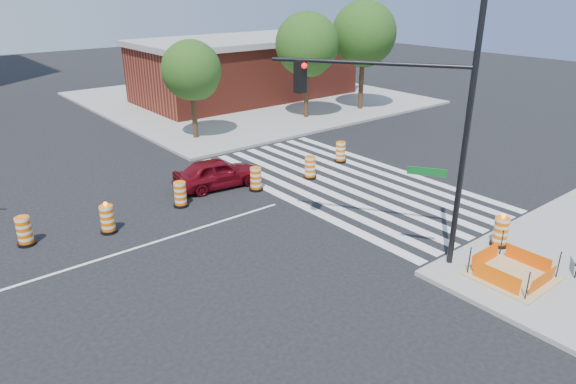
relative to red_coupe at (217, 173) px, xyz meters
The scene contains 18 objects.
ground 7.02m from the red_coupe, 153.40° to the right, with size 120.00×120.00×0.00m, color black.
sidewalk_ne 18.96m from the red_coupe, 51.69° to the left, with size 22.00×22.00×0.15m, color gray.
crosswalk_east 5.68m from the red_coupe, 33.68° to the right, with size 6.75×13.50×0.01m.
lane_centerline 7.02m from the red_coupe, 153.40° to the right, with size 14.00×0.12×0.01m, color silver.
excavation_pit 12.45m from the red_coupe, 77.23° to the right, with size 2.20×2.20×0.90m.
brick_storefront 19.02m from the red_coupe, 51.69° to the left, with size 16.50×8.50×4.60m.
red_coupe is the anchor object (origin of this frame).
signal_pole_se 10.06m from the red_coupe, 82.82° to the right, with size 3.34×4.97×7.75m.
pit_drum 11.65m from the red_coupe, 68.54° to the right, with size 0.59×0.59×1.17m.
tree_north_c 8.41m from the red_coupe, 67.42° to the left, with size 3.30×3.27×5.57m.
tree_north_d 13.70m from the red_coupe, 32.09° to the left, with size 4.00×4.00×6.81m.
tree_north_e 17.61m from the red_coupe, 22.45° to the left, with size 4.35×4.35×7.40m.
median_drum_3 7.97m from the red_coupe, behind, with size 0.60×0.60×1.02m.
median_drum_4 5.58m from the red_coupe, 165.72° to the right, with size 0.60×0.60×1.18m.
median_drum_5 2.44m from the red_coupe, 158.55° to the right, with size 0.60×0.60×1.02m.
median_drum_6 1.75m from the red_coupe, 51.46° to the right, with size 0.60×0.60×1.02m.
median_drum_7 4.24m from the red_coupe, 23.69° to the right, with size 0.60×0.60×1.02m.
median_drum_8 6.68m from the red_coupe, ahead, with size 0.60×0.60×1.02m.
Camera 1 is at (-4.53, -15.14, 8.21)m, focal length 32.00 mm.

